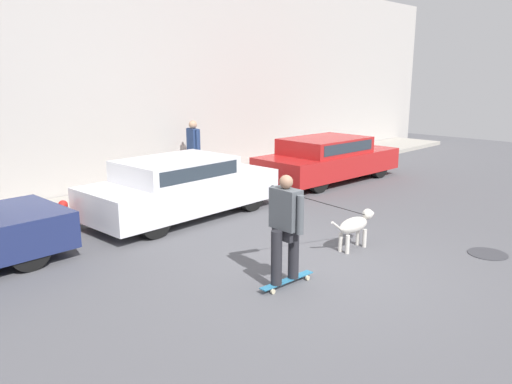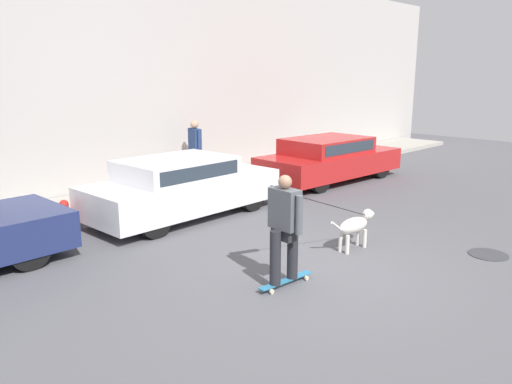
{
  "view_description": "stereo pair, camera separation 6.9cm",
  "coord_description": "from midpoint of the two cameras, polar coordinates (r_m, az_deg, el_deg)",
  "views": [
    {
      "loc": [
        -5.71,
        -4.34,
        2.95
      ],
      "look_at": [
        0.32,
        1.56,
        0.95
      ],
      "focal_mm": 35.0,
      "sensor_mm": 36.0,
      "label": 1
    },
    {
      "loc": [
        -5.66,
        -4.39,
        2.95
      ],
      "look_at": [
        0.32,
        1.56,
        0.95
      ],
      "focal_mm": 35.0,
      "sensor_mm": 36.0,
      "label": 2
    }
  ],
  "objects": [
    {
      "name": "ground_plane",
      "position": [
        7.75,
        6.44,
        -9.11
      ],
      "size": [
        36.0,
        36.0,
        0.0
      ],
      "primitive_type": "plane",
      "color": "#545459"
    },
    {
      "name": "dog",
      "position": [
        8.73,
        11.02,
        -3.75
      ],
      "size": [
        1.14,
        0.3,
        0.65
      ],
      "rotation": [
        0.0,
        0.0,
        -0.05
      ],
      "color": "beige",
      "rests_on": "ground_plane"
    },
    {
      "name": "parked_car_1",
      "position": [
        10.57,
        -8.73,
        0.51
      ],
      "size": [
        4.23,
        1.86,
        1.26
      ],
      "rotation": [
        0.0,
        0.0,
        0.03
      ],
      "color": "black",
      "rests_on": "ground_plane"
    },
    {
      "name": "skateboarder",
      "position": [
        6.94,
        3.19,
        -3.74
      ],
      "size": [
        2.84,
        0.64,
        1.62
      ],
      "rotation": [
        0.0,
        0.0,
        -0.06
      ],
      "color": "beige",
      "rests_on": "ground_plane"
    },
    {
      "name": "manhole_cover",
      "position": [
        9.28,
        24.76,
        -6.43
      ],
      "size": [
        0.64,
        0.64,
        0.01
      ],
      "color": "#38383D",
      "rests_on": "ground_plane"
    },
    {
      "name": "pedestrian_with_bag",
      "position": [
        13.64,
        -7.27,
        5.12
      ],
      "size": [
        0.27,
        0.69,
        1.6
      ],
      "rotation": [
        0.0,
        0.0,
        2.96
      ],
      "color": "brown",
      "rests_on": "sidewalk_curb"
    },
    {
      "name": "parked_car_2",
      "position": [
        14.2,
        8.06,
        3.76
      ],
      "size": [
        4.5,
        1.96,
        1.23
      ],
      "rotation": [
        0.0,
        0.0,
        -0.04
      ],
      "color": "black",
      "rests_on": "ground_plane"
    },
    {
      "name": "fire_hydrant",
      "position": [
        10.16,
        -21.28,
        -2.53
      ],
      "size": [
        0.18,
        0.18,
        0.63
      ],
      "color": "red",
      "rests_on": "ground_plane"
    },
    {
      "name": "sidewalk_curb",
      "position": [
        12.08,
        -16.11,
        -0.99
      ],
      "size": [
        30.0,
        2.03,
        0.14
      ],
      "color": "#A39E93",
      "rests_on": "ground_plane"
    },
    {
      "name": "back_wall",
      "position": [
        12.78,
        -19.66,
        12.49
      ],
      "size": [
        32.0,
        0.3,
        5.86
      ],
      "color": "#B2ADA8",
      "rests_on": "ground_plane"
    }
  ]
}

